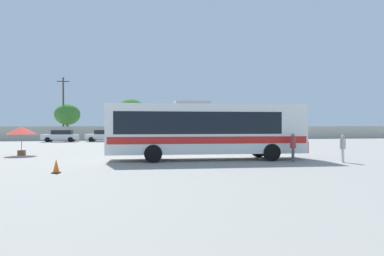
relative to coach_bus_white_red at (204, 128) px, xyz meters
name	(u,v)px	position (x,y,z in m)	size (l,w,h in m)	color
ground_plane	(167,149)	(-1.32, 10.33, -1.96)	(300.00, 300.00, 0.00)	gray
perimeter_wall	(154,133)	(-1.32, 29.20, -0.97)	(80.00, 0.30, 1.99)	#B2AD9E
coach_bus_white_red	(204,128)	(0.00, 0.00, 0.00)	(12.33, 3.17, 3.68)	white
attendant_by_bus_door	(293,146)	(4.87, -2.13, -1.01)	(0.44, 0.44, 1.68)	#4C4C51
passenger_waiting_on_apron	(343,147)	(7.62, -2.84, -1.05)	(0.44, 0.44, 1.62)	silver
vendor_umbrella_near_gate_red	(22,131)	(-12.31, 5.31, -0.22)	(2.03, 2.03, 2.07)	gray
parked_car_leftmost_white	(61,136)	(-13.69, 25.20, -1.16)	(4.50, 2.00, 1.52)	silver
parked_car_second_white	(103,135)	(-8.35, 25.10, -1.16)	(4.40, 2.27, 1.52)	silver
utility_pole_near	(63,107)	(-14.76, 32.16, 2.90)	(1.80, 0.24, 9.36)	#4C3823
roadside_tree_left	(67,114)	(-14.25, 32.47, 1.82)	(3.76, 3.76, 5.40)	brown
roadside_tree_midleft	(131,112)	(-4.75, 34.25, 2.26)	(5.08, 5.08, 6.39)	brown
traffic_cone_on_apron	(56,166)	(-7.82, -4.50, -1.66)	(0.36, 0.36, 0.64)	black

